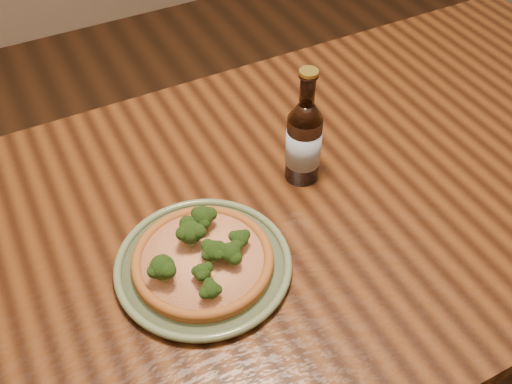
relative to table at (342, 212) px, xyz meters
name	(u,v)px	position (x,y,z in m)	size (l,w,h in m)	color
table	(342,212)	(0.00, 0.00, 0.00)	(1.60, 0.90, 0.75)	#4D2710
plate	(203,265)	(-0.34, -0.07, 0.10)	(0.30, 0.30, 0.02)	#62734F
pizza	(202,258)	(-0.34, -0.07, 0.12)	(0.24, 0.24, 0.07)	#995722
beer_bottle	(304,140)	(-0.07, 0.05, 0.18)	(0.07, 0.07, 0.25)	black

